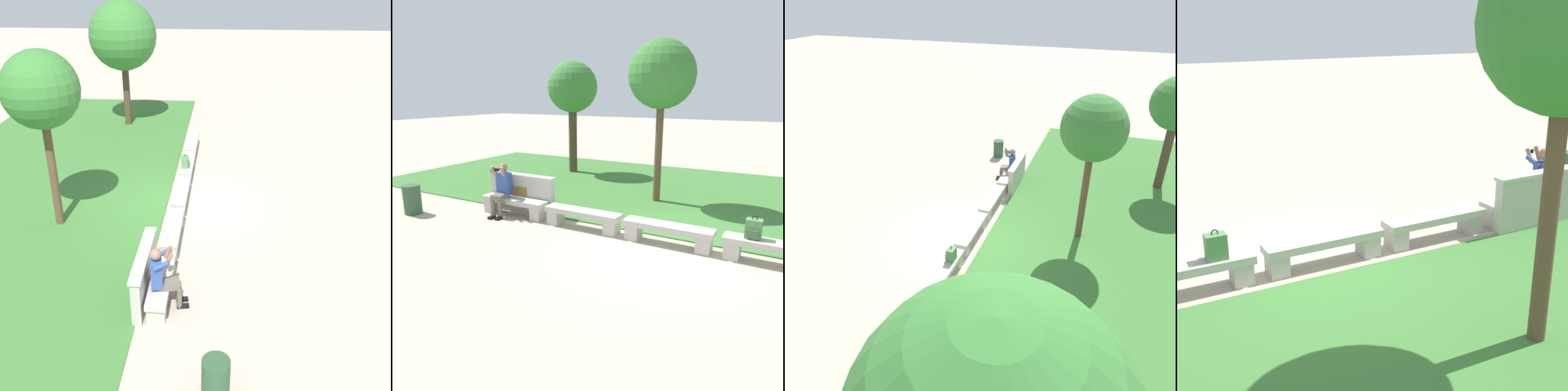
% 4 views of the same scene
% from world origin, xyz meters
% --- Properties ---
extents(ground_plane, '(80.00, 80.00, 0.00)m').
position_xyz_m(ground_plane, '(0.00, 0.00, 0.00)').
color(ground_plane, '#B2A593').
extents(grass_strip, '(21.85, 8.00, 0.03)m').
position_xyz_m(grass_strip, '(0.00, 4.38, 0.01)').
color(grass_strip, '#3D7533').
rests_on(grass_strip, ground).
extents(bench_main, '(1.84, 0.40, 0.45)m').
position_xyz_m(bench_main, '(-4.00, 0.00, 0.30)').
color(bench_main, '#B7B2A8').
rests_on(bench_main, ground).
extents(bench_near, '(1.84, 0.40, 0.45)m').
position_xyz_m(bench_near, '(-2.00, 0.00, 0.30)').
color(bench_near, '#B7B2A8').
rests_on(bench_near, ground).
extents(bench_mid, '(1.84, 0.40, 0.45)m').
position_xyz_m(bench_mid, '(0.00, 0.00, 0.30)').
color(bench_mid, '#B7B2A8').
rests_on(bench_mid, ground).
extents(bench_far, '(1.84, 0.40, 0.45)m').
position_xyz_m(bench_far, '(2.00, 0.00, 0.30)').
color(bench_far, '#B7B2A8').
rests_on(bench_far, ground).
extents(bench_end, '(1.84, 0.40, 0.45)m').
position_xyz_m(bench_end, '(4.00, 0.00, 0.30)').
color(bench_end, '#B7B2A8').
rests_on(bench_end, ground).
extents(backrest_wall_with_plaque, '(1.97, 0.24, 1.01)m').
position_xyz_m(backrest_wall_with_plaque, '(-4.00, 0.34, 0.52)').
color(backrest_wall_with_plaque, '#B7B2A8').
rests_on(backrest_wall_with_plaque, ground).
extents(person_photographer, '(0.52, 0.77, 1.32)m').
position_xyz_m(person_photographer, '(-4.32, -0.08, 0.74)').
color(person_photographer, black).
rests_on(person_photographer, ground).
extents(backpack, '(0.28, 0.24, 0.43)m').
position_xyz_m(backpack, '(1.58, 0.02, 0.63)').
color(backpack, '#4C7F47').
rests_on(backpack, bench_far).
extents(tree_behind_wall, '(1.81, 1.81, 4.40)m').
position_xyz_m(tree_behind_wall, '(-1.32, 3.03, 3.45)').
color(tree_behind_wall, brown).
rests_on(tree_behind_wall, ground).
extents(trash_bin, '(0.44, 0.44, 0.75)m').
position_xyz_m(trash_bin, '(-6.40, -1.16, 0.38)').
color(trash_bin, '#2D5133').
rests_on(trash_bin, ground).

